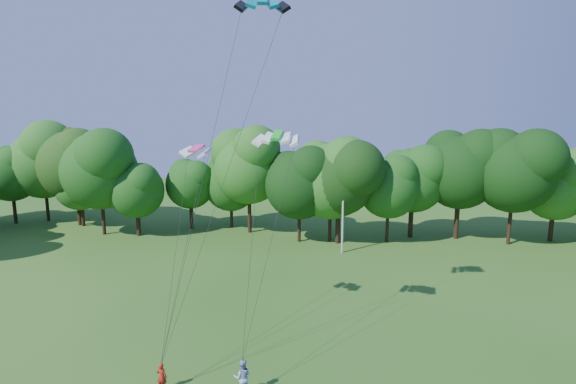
# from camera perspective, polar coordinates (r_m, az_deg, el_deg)

# --- Properties ---
(utility_pole) EXTENTS (1.68, 0.46, 8.52)m
(utility_pole) POSITION_cam_1_polar(r_m,az_deg,el_deg) (46.96, 6.98, -2.54)
(utility_pole) COLOR #B6B6AD
(utility_pole) RESTS_ON ground
(kite_flyer_left) EXTENTS (0.59, 0.41, 1.54)m
(kite_flyer_left) POSITION_cam_1_polar(r_m,az_deg,el_deg) (26.53, -15.74, -21.64)
(kite_flyer_left) COLOR #A42115
(kite_flyer_left) RESTS_ON ground
(kite_flyer_right) EXTENTS (1.08, 0.92, 1.93)m
(kite_flyer_right) POSITION_cam_1_polar(r_m,az_deg,el_deg) (25.40, -5.82, -22.33)
(kite_flyer_right) COLOR #9EB2DB
(kite_flyer_right) RESTS_ON ground
(kite_teal) EXTENTS (3.13, 1.85, 0.78)m
(kite_teal) POSITION_cam_1_polar(r_m,az_deg,el_deg) (27.68, -3.32, 23.13)
(kite_teal) COLOR #04758F
(kite_teal) RESTS_ON ground
(kite_green) EXTENTS (2.82, 1.50, 0.63)m
(kite_green) POSITION_cam_1_polar(r_m,az_deg,el_deg) (27.02, -1.41, 7.21)
(kite_green) COLOR green
(kite_green) RESTS_ON ground
(kite_pink) EXTENTS (2.26, 1.69, 0.49)m
(kite_pink) POSITION_cam_1_polar(r_m,az_deg,el_deg) (28.87, -11.56, 5.45)
(kite_pink) COLOR #D43B87
(kite_pink) RESTS_ON ground
(tree_back_west) EXTENTS (10.06, 10.06, 14.63)m
(tree_back_west) POSITION_cam_1_polar(r_m,az_deg,el_deg) (63.65, -25.47, 4.20)
(tree_back_west) COLOR #361F15
(tree_back_west) RESTS_ON ground
(tree_back_center) EXTENTS (8.74, 8.74, 12.71)m
(tree_back_center) POSITION_cam_1_polar(r_m,az_deg,el_deg) (49.75, 6.46, 2.36)
(tree_back_center) COLOR black
(tree_back_center) RESTS_ON ground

